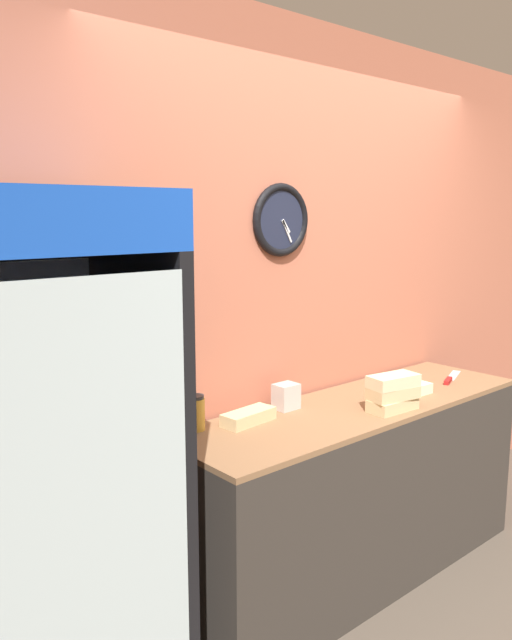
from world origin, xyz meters
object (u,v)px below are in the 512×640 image
Objects in this scene: napkin_dispenser at (286,396)px; beverage_cooler at (31,463)px; sandwich_flat_right at (411,389)px; sandwich_stack_middle at (393,393)px; sandwich_stack_top at (393,381)px; chefs_knife at (450,379)px; condiment_jar at (195,413)px; sandwich_flat_left at (248,417)px; sandwich_stack_bottom at (392,404)px.

beverage_cooler is at bearing -172.48° from napkin_dispenser.
napkin_dispenser is (-0.64, 0.24, 0.03)m from sandwich_flat_right.
napkin_dispenser is (-0.36, 0.34, -0.03)m from sandwich_stack_middle.
napkin_dispenser is (1.27, 0.17, -0.07)m from beverage_cooler.
napkin_dispenser is (-0.36, 0.34, -0.08)m from sandwich_stack_top.
sandwich_stack_top is (-0.00, 0.00, 0.06)m from sandwich_stack_middle.
napkin_dispenser reaches higher than chefs_knife.
chefs_knife is at bearing -1.38° from beverage_cooler.
condiment_jar is at bearing 175.08° from napkin_dispenser.
sandwich_stack_top is 0.70m from sandwich_flat_left.
sandwich_stack_bottom is 0.69m from sandwich_flat_left.
sandwich_stack_top is 1.21× the size of sandwich_flat_right.
sandwich_stack_bottom is at bearing 180.00° from sandwich_stack_middle.
sandwich_stack_top is at bearing -169.99° from chefs_knife.
sandwich_stack_top is 0.50m from napkin_dispenser.
sandwich_stack_bottom is at bearing -6.15° from beverage_cooler.
sandwich_stack_bottom is at bearing 0.00° from sandwich_stack_top.
sandwich_flat_left is 1.73× the size of condiment_jar.
sandwich_stack_top reaches higher than napkin_dispenser.
condiment_jar is 1.27× the size of napkin_dispenser.
chefs_knife is at bearing 2.85° from sandwich_flat_right.
sandwich_stack_top is 0.93m from condiment_jar.
sandwich_flat_left is 0.27m from napkin_dispenser.
napkin_dispenser is at bearing 8.39° from sandwich_flat_left.
beverage_cooler reaches higher than napkin_dispenser.
condiment_jar is at bearing 155.57° from sandwich_stack_top.
beverage_cooler reaches higher than sandwich_stack_middle.
condiment_jar is (-0.85, 0.39, -0.01)m from sandwich_stack_middle.
sandwich_flat_right is at bearing -177.15° from chefs_knife.
sandwich_flat_right is at bearing 19.35° from sandwich_stack_middle.
condiment_jar reaches higher than sandwich_flat_right.
condiment_jar is 0.49m from napkin_dispenser.
sandwich_flat_left is 2.19× the size of napkin_dispenser.
sandwich_stack_middle is at bearing -169.99° from chefs_knife.
condiment_jar is at bearing 155.57° from sandwich_stack_bottom.
sandwich_stack_top is at bearing -6.15° from beverage_cooler.
sandwich_stack_bottom is 1.64× the size of condiment_jar.
sandwich_flat_left is at bearing 153.96° from sandwich_stack_middle.
napkin_dispenser is (-0.36, 0.34, 0.03)m from sandwich_stack_bottom.
sandwich_stack_middle reaches higher than chefs_knife.
sandwich_stack_middle is at bearing -24.43° from condiment_jar.
chefs_knife is 2.15× the size of condiment_jar.
beverage_cooler reaches higher than condiment_jar.
sandwich_stack_bottom is 0.95× the size of sandwich_flat_left.
napkin_dispenser is at bearing 159.32° from sandwich_flat_right.
chefs_knife is (0.39, 0.02, -0.02)m from sandwich_flat_right.
condiment_jar is (-0.85, 0.39, 0.05)m from sandwich_stack_bottom.
sandwich_flat_left reaches higher than chefs_knife.
sandwich_flat_left is at bearing -171.61° from napkin_dispenser.
chefs_knife is at bearing -12.15° from napkin_dispenser.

